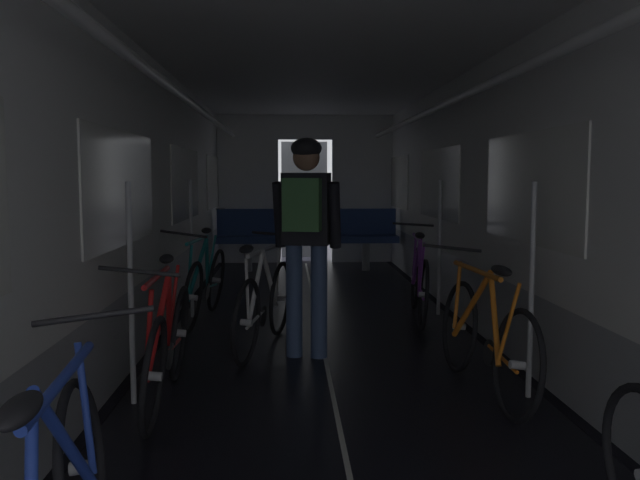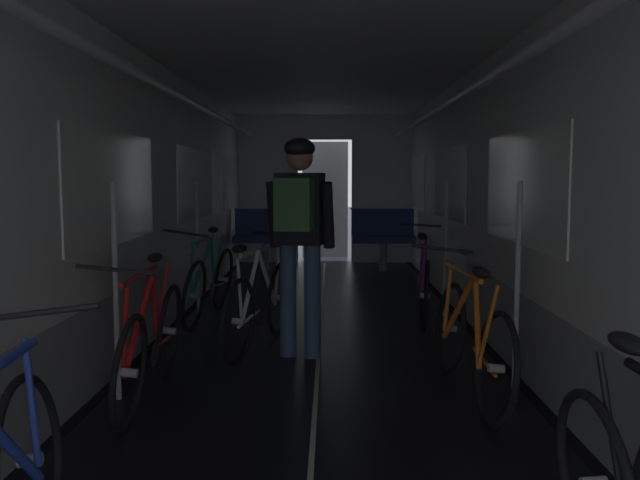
{
  "view_description": "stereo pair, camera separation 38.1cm",
  "coord_description": "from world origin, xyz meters",
  "px_view_note": "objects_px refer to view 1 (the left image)",
  "views": [
    {
      "loc": [
        -0.29,
        -2.03,
        1.43
      ],
      "look_at": [
        0.0,
        3.95,
        0.86
      ],
      "focal_mm": 37.19,
      "sensor_mm": 36.0,
      "label": 1
    },
    {
      "loc": [
        0.09,
        -2.03,
        1.43
      ],
      "look_at": [
        0.0,
        3.95,
        0.86
      ],
      "focal_mm": 37.19,
      "sensor_mm": 36.0,
      "label": 2
    }
  ],
  "objects_px": {
    "bicycle_orange": "(485,336)",
    "bicycle_white_in_aisle": "(264,304)",
    "bicycle_teal": "(205,283)",
    "person_cyclist_aisle": "(306,223)",
    "bench_seat_far_right": "(365,233)",
    "bicycle_purple": "(419,281)",
    "bicycle_red": "(167,344)",
    "bench_seat_far_left": "(248,234)"
  },
  "relations": [
    {
      "from": "bicycle_orange",
      "to": "bicycle_white_in_aisle",
      "type": "height_order",
      "value": "bicycle_orange"
    },
    {
      "from": "bicycle_teal",
      "to": "bicycle_white_in_aisle",
      "type": "bearing_deg",
      "value": -60.7
    },
    {
      "from": "bicycle_teal",
      "to": "person_cyclist_aisle",
      "type": "xyz_separation_m",
      "value": [
        0.97,
        -1.39,
        0.69
      ]
    },
    {
      "from": "bench_seat_far_right",
      "to": "person_cyclist_aisle",
      "type": "relative_size",
      "value": 0.57
    },
    {
      "from": "bicycle_teal",
      "to": "person_cyclist_aisle",
      "type": "relative_size",
      "value": 0.98
    },
    {
      "from": "bicycle_teal",
      "to": "person_cyclist_aisle",
      "type": "bearing_deg",
      "value": -55.18
    },
    {
      "from": "bicycle_purple",
      "to": "bicycle_teal",
      "type": "distance_m",
      "value": 2.14
    },
    {
      "from": "bicycle_purple",
      "to": "bicycle_white_in_aisle",
      "type": "distance_m",
      "value": 1.89
    },
    {
      "from": "bicycle_white_in_aisle",
      "to": "bicycle_red",
      "type": "bearing_deg",
      "value": -113.42
    },
    {
      "from": "bench_seat_far_left",
      "to": "bicycle_purple",
      "type": "relative_size",
      "value": 0.58
    },
    {
      "from": "bicycle_purple",
      "to": "bench_seat_far_right",
      "type": "bearing_deg",
      "value": 92.08
    },
    {
      "from": "bench_seat_far_right",
      "to": "bicycle_orange",
      "type": "distance_m",
      "value": 5.89
    },
    {
      "from": "bicycle_teal",
      "to": "bicycle_white_in_aisle",
      "type": "relative_size",
      "value": 1.02
    },
    {
      "from": "bench_seat_far_left",
      "to": "bench_seat_far_right",
      "type": "relative_size",
      "value": 1.0
    },
    {
      "from": "bicycle_red",
      "to": "bicycle_purple",
      "type": "bearing_deg",
      "value": 49.39
    },
    {
      "from": "bench_seat_far_left",
      "to": "bicycle_teal",
      "type": "bearing_deg",
      "value": -93.44
    },
    {
      "from": "bicycle_orange",
      "to": "bicycle_white_in_aisle",
      "type": "xyz_separation_m",
      "value": [
        -1.49,
        1.2,
        0.0
      ]
    },
    {
      "from": "person_cyclist_aisle",
      "to": "bench_seat_far_right",
      "type": "bearing_deg",
      "value": 78.06
    },
    {
      "from": "bicycle_white_in_aisle",
      "to": "bicycle_orange",
      "type": "bearing_deg",
      "value": -38.78
    },
    {
      "from": "bench_seat_far_right",
      "to": "bicycle_purple",
      "type": "bearing_deg",
      "value": -87.92
    },
    {
      "from": "bench_seat_far_left",
      "to": "bicycle_orange",
      "type": "relative_size",
      "value": 0.58
    },
    {
      "from": "bench_seat_far_right",
      "to": "bicycle_teal",
      "type": "bearing_deg",
      "value": -119.46
    },
    {
      "from": "bicycle_purple",
      "to": "bicycle_red",
      "type": "bearing_deg",
      "value": -130.61
    },
    {
      "from": "bench_seat_far_right",
      "to": "person_cyclist_aisle",
      "type": "bearing_deg",
      "value": -101.94
    },
    {
      "from": "bicycle_teal",
      "to": "bicycle_purple",
      "type": "bearing_deg",
      "value": 0.17
    },
    {
      "from": "bench_seat_far_left",
      "to": "bicycle_red",
      "type": "xyz_separation_m",
      "value": [
        -0.15,
        -5.98,
        -0.19
      ]
    },
    {
      "from": "bench_seat_far_right",
      "to": "bicycle_orange",
      "type": "xyz_separation_m",
      "value": [
        0.1,
        -5.88,
        -0.19
      ]
    },
    {
      "from": "bicycle_red",
      "to": "bicycle_purple",
      "type": "relative_size",
      "value": 1.0
    },
    {
      "from": "bicycle_purple",
      "to": "person_cyclist_aisle",
      "type": "height_order",
      "value": "person_cyclist_aisle"
    },
    {
      "from": "bench_seat_far_left",
      "to": "bicycle_red",
      "type": "bearing_deg",
      "value": -91.42
    },
    {
      "from": "bicycle_white_in_aisle",
      "to": "person_cyclist_aisle",
      "type": "bearing_deg",
      "value": -38.63
    },
    {
      "from": "bicycle_teal",
      "to": "bicycle_white_in_aisle",
      "type": "distance_m",
      "value": 1.28
    },
    {
      "from": "bench_seat_far_right",
      "to": "person_cyclist_aisle",
      "type": "xyz_separation_m",
      "value": [
        -1.05,
        -4.96,
        0.5
      ]
    },
    {
      "from": "bench_seat_far_right",
      "to": "bicycle_purple",
      "type": "relative_size",
      "value": 0.58
    },
    {
      "from": "bench_seat_far_right",
      "to": "bicycle_white_in_aisle",
      "type": "height_order",
      "value": "bench_seat_far_right"
    },
    {
      "from": "bicycle_orange",
      "to": "bicycle_white_in_aisle",
      "type": "relative_size",
      "value": 1.02
    },
    {
      "from": "bench_seat_far_right",
      "to": "bicycle_teal",
      "type": "xyz_separation_m",
      "value": [
        -2.01,
        -3.57,
        -0.19
      ]
    },
    {
      "from": "bicycle_red",
      "to": "bicycle_white_in_aisle",
      "type": "relative_size",
      "value": 1.02
    },
    {
      "from": "bicycle_orange",
      "to": "bicycle_purple",
      "type": "height_order",
      "value": "bicycle_orange"
    },
    {
      "from": "bicycle_purple",
      "to": "bicycle_white_in_aisle",
      "type": "bearing_deg",
      "value": -143.4
    },
    {
      "from": "bicycle_red",
      "to": "bicycle_orange",
      "type": "distance_m",
      "value": 2.05
    },
    {
      "from": "bicycle_purple",
      "to": "bicycle_white_in_aisle",
      "type": "relative_size",
      "value": 1.02
    }
  ]
}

